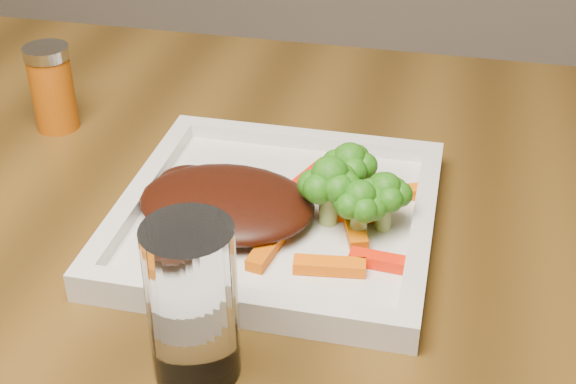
% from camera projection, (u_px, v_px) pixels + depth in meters
% --- Properties ---
extents(plate, '(0.27, 0.27, 0.01)m').
position_uv_depth(plate, '(277.00, 220.00, 0.70)').
color(plate, silver).
rests_on(plate, dining_table).
extents(steak, '(0.16, 0.13, 0.03)m').
position_uv_depth(steak, '(227.00, 203.00, 0.69)').
color(steak, '#381108').
rests_on(steak, plate).
extents(broccoli_0, '(0.05, 0.05, 0.07)m').
position_uv_depth(broccoli_0, '(349.00, 167.00, 0.70)').
color(broccoli_0, '#146510').
rests_on(broccoli_0, plate).
extents(broccoli_1, '(0.05, 0.05, 0.06)m').
position_uv_depth(broccoli_1, '(385.00, 196.00, 0.67)').
color(broccoli_1, '#2D6010').
rests_on(broccoli_1, plate).
extents(broccoli_2, '(0.06, 0.06, 0.06)m').
position_uv_depth(broccoli_2, '(360.00, 207.00, 0.66)').
color(broccoli_2, '#237914').
rests_on(broccoli_2, plate).
extents(broccoli_3, '(0.08, 0.08, 0.06)m').
position_uv_depth(broccoli_3, '(329.00, 192.00, 0.68)').
color(broccoli_3, '#356811').
rests_on(broccoli_3, plate).
extents(carrot_0, '(0.06, 0.02, 0.01)m').
position_uv_depth(carrot_0, '(329.00, 266.00, 0.63)').
color(carrot_0, '#F46103').
rests_on(carrot_0, plate).
extents(carrot_1, '(0.05, 0.02, 0.01)m').
position_uv_depth(carrot_1, '(380.00, 261.00, 0.64)').
color(carrot_1, '#FF2104').
rests_on(carrot_1, plate).
extents(carrot_2, '(0.02, 0.06, 0.01)m').
position_uv_depth(carrot_2, '(267.00, 248.00, 0.65)').
color(carrot_2, '#CB5303').
rests_on(carrot_2, plate).
extents(carrot_3, '(0.05, 0.03, 0.01)m').
position_uv_depth(carrot_3, '(396.00, 194.00, 0.72)').
color(carrot_3, '#ED6603').
rests_on(carrot_3, plate).
extents(carrot_4, '(0.04, 0.06, 0.01)m').
position_uv_depth(carrot_4, '(311.00, 177.00, 0.74)').
color(carrot_4, '#FF1A04').
rests_on(carrot_4, plate).
extents(carrot_5, '(0.03, 0.06, 0.01)m').
position_uv_depth(carrot_5, '(355.00, 227.00, 0.68)').
color(carrot_5, '#CF5903').
rests_on(carrot_5, plate).
extents(carrot_6, '(0.05, 0.02, 0.01)m').
position_uv_depth(carrot_6, '(349.00, 213.00, 0.69)').
color(carrot_6, '#D55303').
rests_on(carrot_6, plate).
extents(spice_shaker, '(0.05, 0.05, 0.09)m').
position_uv_depth(spice_shaker, '(52.00, 88.00, 0.84)').
color(spice_shaker, '#B04F09').
rests_on(spice_shaker, dining_table).
extents(drinking_glass, '(0.06, 0.06, 0.12)m').
position_uv_depth(drinking_glass, '(192.00, 303.00, 0.53)').
color(drinking_glass, silver).
rests_on(drinking_glass, dining_table).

